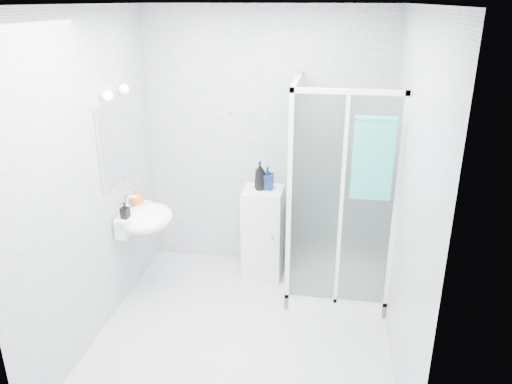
% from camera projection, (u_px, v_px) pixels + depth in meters
% --- Properties ---
extents(room, '(2.40, 2.60, 2.60)m').
position_uv_depth(room, '(242.00, 190.00, 3.73)').
color(room, silver).
rests_on(room, ground).
extents(shower_enclosure, '(0.90, 0.95, 2.00)m').
position_uv_depth(shower_enclosure, '(329.00, 250.00, 4.64)').
color(shower_enclosure, white).
rests_on(shower_enclosure, ground).
extents(wall_basin, '(0.46, 0.56, 0.35)m').
position_uv_depth(wall_basin, '(144.00, 218.00, 4.47)').
color(wall_basin, white).
rests_on(wall_basin, ground).
extents(mirror, '(0.02, 0.60, 0.70)m').
position_uv_depth(mirror, '(115.00, 141.00, 4.25)').
color(mirror, white).
rests_on(mirror, room).
extents(vanity_lights, '(0.10, 0.40, 0.08)m').
position_uv_depth(vanity_lights, '(116.00, 92.00, 4.09)').
color(vanity_lights, silver).
rests_on(vanity_lights, room).
extents(wall_hooks, '(0.23, 0.06, 0.03)m').
position_uv_depth(wall_hooks, '(240.00, 111.00, 4.81)').
color(wall_hooks, silver).
rests_on(wall_hooks, room).
extents(storage_cabinet, '(0.38, 0.41, 0.92)m').
position_uv_depth(storage_cabinet, '(263.00, 233.00, 4.96)').
color(storage_cabinet, silver).
rests_on(storage_cabinet, ground).
extents(hand_towel, '(0.32, 0.05, 0.67)m').
position_uv_depth(hand_towel, '(373.00, 157.00, 3.85)').
color(hand_towel, teal).
rests_on(hand_towel, shower_enclosure).
extents(shampoo_bottle_a, '(0.11, 0.12, 0.28)m').
position_uv_depth(shampoo_bottle_a, '(260.00, 176.00, 4.75)').
color(shampoo_bottle_a, black).
rests_on(shampoo_bottle_a, storage_cabinet).
extents(shampoo_bottle_b, '(0.11, 0.11, 0.23)m').
position_uv_depth(shampoo_bottle_b, '(268.00, 178.00, 4.77)').
color(shampoo_bottle_b, '#0B1C44').
rests_on(shampoo_bottle_b, storage_cabinet).
extents(soap_dispenser_orange, '(0.15, 0.15, 0.16)m').
position_uv_depth(soap_dispenser_orange, '(136.00, 197.00, 4.55)').
color(soap_dispenser_orange, '#BE6816').
rests_on(soap_dispenser_orange, wall_basin).
extents(soap_dispenser_black, '(0.08, 0.08, 0.14)m').
position_uv_depth(soap_dispenser_black, '(125.00, 210.00, 4.29)').
color(soap_dispenser_black, black).
rests_on(soap_dispenser_black, wall_basin).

